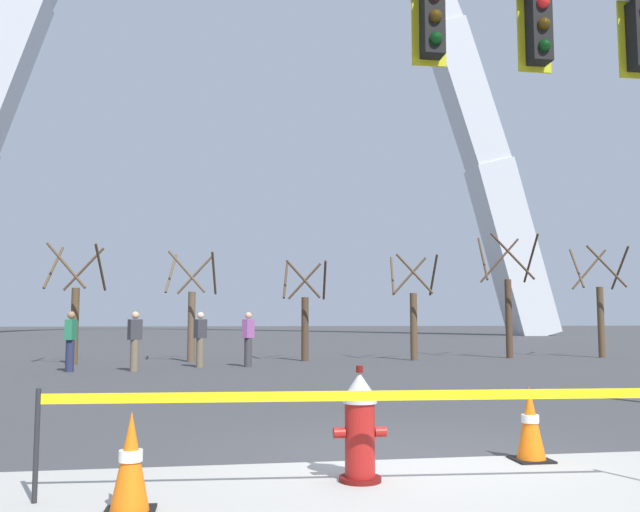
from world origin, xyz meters
TOP-DOWN VIEW (x-y plane):
  - ground_plane at (0.00, 0.00)m, footprint 240.00×240.00m
  - fire_hydrant at (-0.78, -0.84)m, footprint 0.46×0.48m
  - caution_tape_barrier at (-0.81, -1.30)m, footprint 5.12×0.38m
  - traffic_cone_by_hydrant at (-2.61, -1.52)m, footprint 0.36×0.36m
  - traffic_cone_mid_sidewalk at (1.05, -0.28)m, footprint 0.36×0.36m
  - monument_arch at (-0.00, 46.48)m, footprint 52.12×3.30m
  - tree_far_left at (-6.37, 14.95)m, footprint 1.71×1.72m
  - tree_left_mid at (-2.86, 15.71)m, footprint 1.66×1.67m
  - tree_center_left at (0.87, 15.58)m, footprint 1.55×1.56m
  - tree_center_right at (4.56, 15.35)m, footprint 1.66×1.66m
  - tree_right_mid at (8.31, 16.10)m, footprint 2.03×2.04m
  - tree_far_right at (11.76, 15.90)m, footprint 1.86×1.87m
  - pedestrian_walking_left at (-2.50, 13.08)m, footprint 0.39×0.37m
  - pedestrian_standing_center at (-1.12, 13.13)m, footprint 0.38×0.39m
  - pedestrian_walking_right at (-4.19, 11.88)m, footprint 0.39×0.35m
  - pedestrian_near_trees at (-5.86, 11.98)m, footprint 0.26×0.37m

SIDE VIEW (x-z plane):
  - ground_plane at x=0.00m, z-range 0.00..0.00m
  - traffic_cone_by_hydrant at x=-2.61m, z-range -0.01..0.72m
  - traffic_cone_mid_sidewalk at x=1.05m, z-range -0.01..0.72m
  - fire_hydrant at x=-0.78m, z-range -0.03..0.96m
  - caution_tape_barrier at x=-0.81m, z-range 0.17..1.03m
  - pedestrian_walking_left at x=-2.50m, z-range 0.02..1.61m
  - pedestrian_standing_center at x=-1.12m, z-range 0.02..1.61m
  - pedestrian_walking_right at x=-4.19m, z-range 0.02..1.61m
  - pedestrian_near_trees at x=-5.86m, z-range 0.02..1.61m
  - tree_center_left at x=0.87m, z-range -0.19..3.14m
  - tree_center_right at x=4.56m, z-range -0.20..3.37m
  - tree_left_mid at x=-2.86m, z-range -0.20..3.38m
  - tree_far_left at x=-6.37m, z-range -0.21..3.49m
  - tree_far_right at x=11.76m, z-range -0.22..3.79m
  - tree_right_mid at x=8.31m, z-range -0.24..4.17m
  - monument_arch at x=0.00m, z-range -3.45..48.36m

